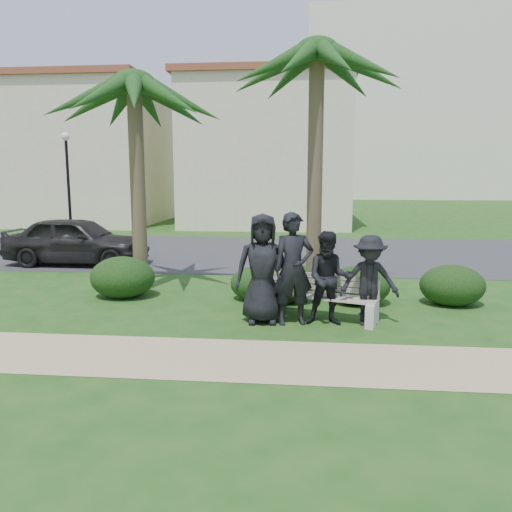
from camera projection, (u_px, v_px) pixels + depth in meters
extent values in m
plane|color=#194A15|center=(250.00, 321.00, 8.61)|extent=(160.00, 160.00, 0.00)
cube|color=tan|center=(235.00, 359.00, 6.85)|extent=(30.00, 1.60, 0.01)
cube|color=#2D2D30|center=(276.00, 252.00, 16.48)|extent=(160.00, 8.00, 0.01)
cube|color=beige|center=(66.00, 157.00, 26.91)|extent=(10.00, 8.00, 7.00)
cube|color=brown|center=(62.00, 87.00, 26.33)|extent=(10.40, 8.40, 0.30)
cube|color=beige|center=(269.00, 156.00, 25.85)|extent=(8.00, 8.00, 7.00)
cube|color=brown|center=(269.00, 83.00, 25.27)|extent=(8.40, 8.40, 0.30)
cube|color=#F2E7CA|center=(416.00, 113.00, 59.72)|extent=(26.00, 18.00, 20.00)
cylinder|color=black|center=(69.00, 188.00, 20.96)|extent=(0.12, 0.12, 4.00)
sphere|color=white|center=(66.00, 136.00, 20.63)|extent=(0.36, 0.36, 0.36)
cube|color=gray|center=(315.00, 296.00, 8.71)|extent=(2.21, 1.15, 0.04)
cube|color=gray|center=(315.00, 281.00, 8.89)|extent=(2.06, 0.71, 0.25)
cube|color=beige|center=(257.00, 306.00, 8.84)|extent=(0.29, 0.52, 0.40)
cube|color=beige|center=(373.00, 309.00, 8.64)|extent=(0.29, 0.52, 0.40)
imported|color=black|center=(262.00, 269.00, 8.44)|extent=(0.96, 0.67, 1.87)
imported|color=black|center=(293.00, 269.00, 8.35)|extent=(0.79, 0.62, 1.90)
imported|color=black|center=(329.00, 278.00, 8.34)|extent=(0.78, 0.62, 1.58)
imported|color=black|center=(369.00, 280.00, 8.33)|extent=(1.01, 0.61, 1.52)
ellipsoid|color=black|center=(122.00, 276.00, 10.31)|extent=(1.34, 1.11, 0.88)
ellipsoid|color=black|center=(257.00, 282.00, 10.11)|extent=(1.08, 0.89, 0.70)
ellipsoid|color=black|center=(282.00, 280.00, 9.95)|extent=(1.32, 1.09, 0.86)
ellipsoid|color=black|center=(359.00, 284.00, 9.76)|extent=(1.20, 0.99, 0.78)
ellipsoid|color=black|center=(452.00, 284.00, 9.70)|extent=(1.24, 1.02, 0.81)
cylinder|color=brown|center=(138.00, 189.00, 10.73)|extent=(0.32, 0.32, 4.41)
cylinder|color=brown|center=(315.00, 175.00, 10.60)|extent=(0.32, 0.32, 5.03)
imported|color=black|center=(77.00, 241.00, 14.09)|extent=(4.03, 1.69, 1.36)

